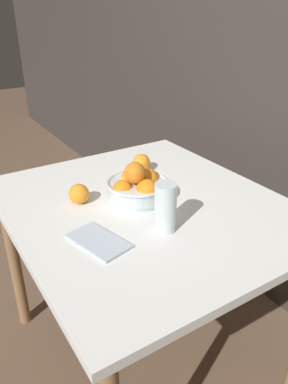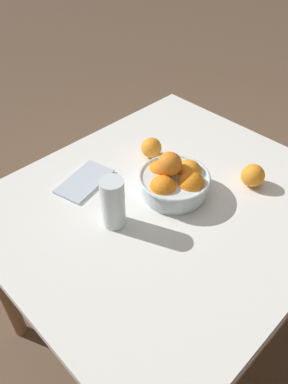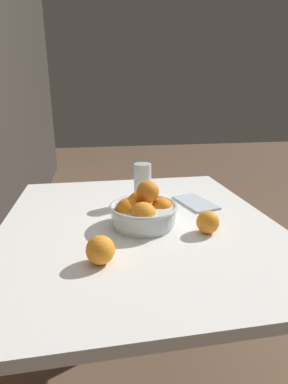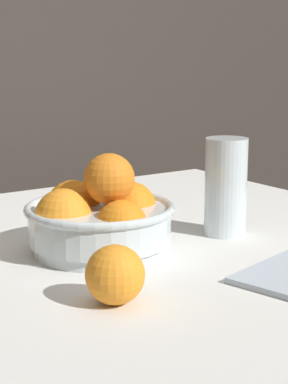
{
  "view_description": "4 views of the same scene",
  "coord_description": "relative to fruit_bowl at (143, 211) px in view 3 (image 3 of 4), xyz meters",
  "views": [
    {
      "loc": [
        0.97,
        -0.62,
        1.37
      ],
      "look_at": [
        0.06,
        -0.05,
        0.82
      ],
      "focal_mm": 35.0,
      "sensor_mm": 36.0,
      "label": 1
    },
    {
      "loc": [
        0.63,
        0.54,
        1.53
      ],
      "look_at": [
        0.09,
        -0.01,
        0.83
      ],
      "focal_mm": 35.0,
      "sensor_mm": 36.0,
      "label": 2
    },
    {
      "loc": [
        -0.92,
        0.14,
        1.15
      ],
      "look_at": [
        0.11,
        -0.04,
        0.81
      ],
      "focal_mm": 28.0,
      "sensor_mm": 36.0,
      "label": 3
    },
    {
      "loc": [
        -0.5,
        -0.8,
        1.03
      ],
      "look_at": [
        0.04,
        -0.01,
        0.82
      ],
      "focal_mm": 60.0,
      "sensor_mm": 36.0,
      "label": 4
    }
  ],
  "objects": [
    {
      "name": "juice_glass",
      "position": [
        0.22,
        -0.04,
        0.02
      ],
      "size": [
        0.07,
        0.07,
        0.16
      ],
      "color": "#F4A314",
      "rests_on": "dining_table"
    },
    {
      "name": "fruit_bowl",
      "position": [
        0.0,
        0.0,
        0.0
      ],
      "size": [
        0.22,
        0.22,
        0.15
      ],
      "color": "silver",
      "rests_on": "dining_table"
    },
    {
      "name": "ground_plane",
      "position": [
        0.04,
        0.01,
        -0.79
      ],
      "size": [
        12.0,
        12.0,
        0.0
      ],
      "primitive_type": "plane",
      "color": "brown"
    },
    {
      "name": "orange_loose_near_bowl",
      "position": [
        -0.09,
        -0.19,
        -0.01
      ],
      "size": [
        0.07,
        0.07,
        0.07
      ],
      "primitive_type": "sphere",
      "color": "orange",
      "rests_on": "dining_table"
    },
    {
      "name": "orange_loose_front",
      "position": [
        -0.21,
        0.14,
        -0.01
      ],
      "size": [
        0.07,
        0.07,
        0.07
      ],
      "primitive_type": "sphere",
      "color": "orange",
      "rests_on": "dining_table"
    },
    {
      "name": "napkin",
      "position": [
        0.17,
        -0.24,
        -0.05
      ],
      "size": [
        0.21,
        0.15,
        0.01
      ],
      "primitive_type": "cube",
      "rotation": [
        0.0,
        0.0,
        0.24
      ],
      "color": "silver",
      "rests_on": "dining_table"
    },
    {
      "name": "dining_table",
      "position": [
        0.04,
        0.01,
        -0.14
      ],
      "size": [
        1.03,
        0.91,
        0.74
      ],
      "color": "white",
      "rests_on": "ground_plane"
    }
  ]
}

